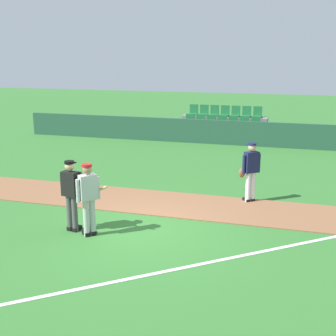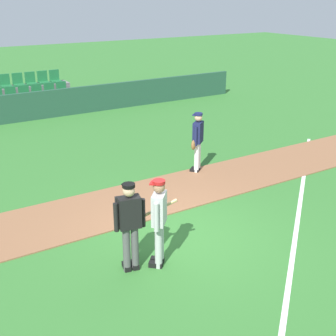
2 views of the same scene
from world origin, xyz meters
TOP-DOWN VIEW (x-y plane):
  - ground_plane at (0.00, 0.00)m, footprint 80.00×80.00m
  - infield_dirt_path at (0.00, 2.04)m, footprint 28.00×2.13m
  - foul_line_chalk at (3.00, -0.50)m, footprint 9.31×7.73m
  - dugout_fence at (0.00, 11.14)m, footprint 20.00×0.16m
  - stadium_bleachers at (-0.00, 12.59)m, footprint 4.45×2.10m
  - batter_grey_jersey at (-0.98, -0.67)m, footprint 0.75×0.68m
  - umpire_home_plate at (-1.51, -0.52)m, footprint 0.58×0.36m
  - runner_navy_jersey at (2.39, 2.87)m, footprint 0.60×0.48m

SIDE VIEW (x-z plane):
  - ground_plane at x=0.00m, z-range 0.00..0.00m
  - foul_line_chalk at x=3.00m, z-range 0.00..0.01m
  - infield_dirt_path at x=0.00m, z-range 0.00..0.03m
  - stadium_bleachers at x=0.00m, z-range -0.35..1.30m
  - dugout_fence at x=0.00m, z-range 0.00..1.16m
  - runner_navy_jersey at x=2.39m, z-range 0.08..1.84m
  - batter_grey_jersey at x=-0.98m, z-range 0.09..1.85m
  - umpire_home_plate at x=-1.51m, z-range 0.12..1.88m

